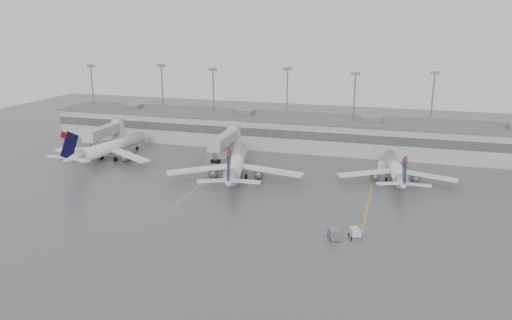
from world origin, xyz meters
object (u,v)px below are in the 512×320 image
(baggage_tug, at_px, (355,234))
(jet_mid_left, at_px, (236,164))
(jet_far_left, at_px, (109,148))
(jet_mid_right, at_px, (396,169))

(baggage_tug, bearing_deg, jet_mid_left, 118.44)
(jet_far_left, distance_m, baggage_tug, 70.07)
(jet_far_left, xyz_separation_m, jet_mid_left, (35.10, -5.61, 0.19))
(jet_mid_right, bearing_deg, jet_mid_left, -175.20)
(jet_mid_left, bearing_deg, jet_mid_right, -0.65)
(jet_mid_right, bearing_deg, jet_far_left, 173.77)
(baggage_tug, bearing_deg, jet_mid_right, 59.31)
(jet_far_left, relative_size, jet_mid_left, 0.96)
(jet_far_left, bearing_deg, jet_mid_left, -1.02)
(jet_mid_right, relative_size, baggage_tug, 9.73)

